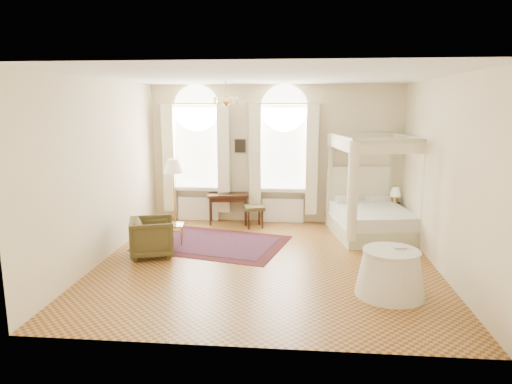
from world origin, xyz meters
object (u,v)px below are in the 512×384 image
(writing_desk, at_px, (228,198))
(floor_lamp, at_px, (173,170))
(nightstand, at_px, (389,215))
(canopy_bed, at_px, (373,214))
(side_table, at_px, (390,273))
(coffee_table, at_px, (169,226))
(stool, at_px, (254,210))
(armchair, at_px, (152,237))

(writing_desk, bearing_deg, floor_lamp, -144.08)
(nightstand, bearing_deg, canopy_bed, -123.09)
(floor_lamp, relative_size, side_table, 1.59)
(canopy_bed, relative_size, coffee_table, 3.37)
(canopy_bed, height_order, stool, canopy_bed)
(canopy_bed, xyz_separation_m, coffee_table, (-4.27, -0.96, -0.13))
(nightstand, bearing_deg, floor_lamp, -170.80)
(writing_desk, bearing_deg, side_table, -52.25)
(writing_desk, relative_size, side_table, 0.99)
(canopy_bed, relative_size, floor_lamp, 1.38)
(nightstand, xyz_separation_m, coffee_table, (-4.78, -1.75, 0.08))
(canopy_bed, bearing_deg, writing_desk, 166.47)
(nightstand, height_order, coffee_table, nightstand)
(armchair, bearing_deg, side_table, -127.01)
(armchair, distance_m, coffee_table, 0.80)
(writing_desk, distance_m, side_table, 5.04)
(coffee_table, relative_size, floor_lamp, 0.41)
(nightstand, bearing_deg, side_table, -100.50)
(coffee_table, bearing_deg, stool, 41.45)
(writing_desk, distance_m, armchair, 2.77)
(stool, xyz_separation_m, armchair, (-1.72, -2.23, -0.05))
(armchair, distance_m, side_table, 4.38)
(coffee_table, xyz_separation_m, side_table, (4.05, -2.22, -0.02))
(side_table, bearing_deg, stool, 123.49)
(stool, bearing_deg, coffee_table, -138.55)
(stool, bearing_deg, armchair, -127.55)
(nightstand, distance_m, armchair, 5.50)
(writing_desk, xyz_separation_m, armchair, (-1.06, -2.55, -0.25))
(canopy_bed, distance_m, stool, 2.69)
(writing_desk, relative_size, floor_lamp, 0.63)
(nightstand, xyz_separation_m, side_table, (-0.74, -3.98, 0.06))
(canopy_bed, relative_size, writing_desk, 2.21)
(stool, xyz_separation_m, floor_lamp, (-1.76, -0.48, 0.98))
(nightstand, height_order, stool, nightstand)
(stool, height_order, side_table, side_table)
(armchair, bearing_deg, canopy_bed, -86.01)
(nightstand, relative_size, armchair, 0.72)
(writing_desk, bearing_deg, nightstand, 0.00)
(canopy_bed, bearing_deg, coffee_table, -167.33)
(side_table, bearing_deg, coffee_table, 151.20)
(floor_lamp, bearing_deg, writing_desk, 35.92)
(writing_desk, distance_m, stool, 0.76)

